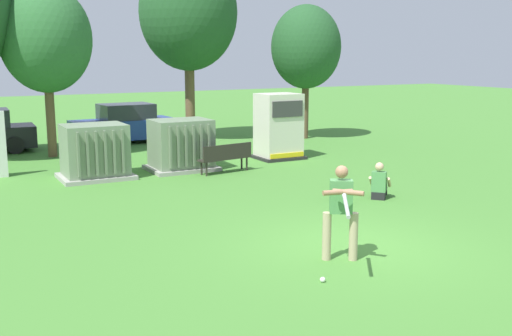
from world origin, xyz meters
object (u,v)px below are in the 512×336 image
Objects in this scene: transformer_mid_west at (181,146)px; backpack at (340,194)px; batter at (341,208)px; seated_spectator at (379,184)px; sports_ball at (323,280)px; parked_car_left_of_center at (124,125)px; park_bench at (226,156)px; generator_enclosure at (278,127)px; transformer_west at (95,152)px.

backpack is at bearing -72.42° from transformer_mid_west.
batter is (-0.72, -9.61, 0.19)m from transformer_mid_west.
transformer_mid_west is at bearing 116.46° from seated_spectator.
parked_car_left_of_center is (1.73, 17.21, 0.71)m from sports_ball.
sports_ball is at bearing -98.73° from transformer_mid_west.
park_bench is 8.06m from parked_car_left_of_center.
backpack is (-1.94, -6.43, -0.92)m from generator_enclosure.
transformer_west reaches higher than sports_ball.
parked_car_left_of_center reaches higher than park_bench.
parked_car_left_of_center is (-1.76, 12.87, 0.54)m from backpack.
transformer_west reaches higher than backpack.
generator_enclosure is 3.27m from park_bench.
batter is 5.17m from seated_spectator.
batter reaches higher than transformer_west.
park_bench is 20.46× the size of sports_ball.
generator_enclosure is at bearing 29.23° from park_bench.
generator_enclosure is 5.23× the size of backpack.
transformer_west is 1.14× the size of park_bench.
transformer_west is at bearing 102.11° from batter.
transformer_mid_west is 9.64m from batter.
backpack is at bearing 54.03° from batter.
transformer_mid_west reaches higher than park_bench.
generator_enclosure is 6.78m from backpack.
transformer_west and transformer_mid_west have the same top height.
transformer_mid_west is 4.77× the size of backpack.
batter is at bearing -92.97° from parked_car_left_of_center.
parked_car_left_of_center is at bearing 97.80° from backpack.
park_bench is 8.66m from batter.
transformer_west is 2.77m from transformer_mid_west.
batter reaches higher than park_bench.
batter reaches higher than sports_ball.
parked_car_left_of_center reaches higher than seated_spectator.
sports_ball is (-1.59, -10.35, -0.74)m from transformer_mid_west.
sports_ball is 17.31m from parked_car_left_of_center.
backpack is (2.62, 3.61, -0.76)m from batter.
park_bench is (3.80, -1.08, -0.25)m from transformer_west.
parked_car_left_of_center reaches higher than sports_ball.
generator_enclosure reaches higher than sports_ball.
generator_enclosure is 1.32× the size of batter.
batter is 1.47m from sports_ball.
transformer_mid_west is (2.76, 0.06, 0.00)m from transformer_west.
batter is 3.95× the size of backpack.
batter is 4.52m from backpack.
generator_enclosure reaches higher than transformer_west.
parked_car_left_of_center is (-3.70, 6.44, -0.38)m from generator_enclosure.
backpack is (1.90, -6.01, -0.57)m from transformer_mid_west.
backpack is at bearing -106.78° from generator_enclosure.
park_bench is at bearing 112.01° from seated_spectator.
backpack is (4.67, -5.94, -0.57)m from transformer_west.
generator_enclosure is at bearing 63.25° from sports_ball.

